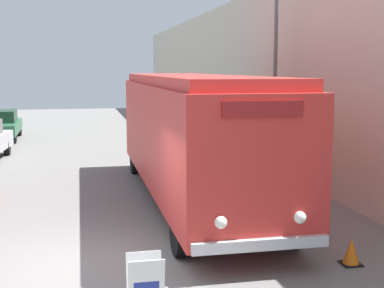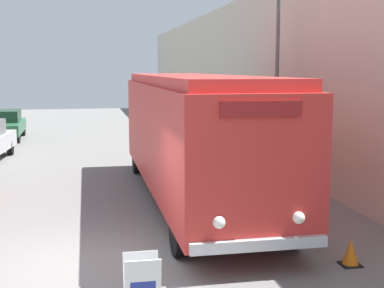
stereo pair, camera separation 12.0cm
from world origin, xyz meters
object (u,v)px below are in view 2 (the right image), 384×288
at_px(streetlamp, 277,56).
at_px(parked_car_far, 4,125).
at_px(vintage_bus, 193,131).
at_px(traffic_cone, 351,253).

distance_m(streetlamp, parked_car_far, 16.38).
bearing_deg(parked_car_far, vintage_bus, -65.52).
height_order(vintage_bus, streetlamp, streetlamp).
distance_m(parked_car_far, traffic_cone, 21.78).
bearing_deg(traffic_cone, parked_car_far, 114.02).
relative_size(vintage_bus, parked_car_far, 2.55).
bearing_deg(vintage_bus, parked_car_far, 115.71).
height_order(streetlamp, parked_car_far, streetlamp).
height_order(vintage_bus, traffic_cone, vintage_bus).
relative_size(vintage_bus, traffic_cone, 23.00).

